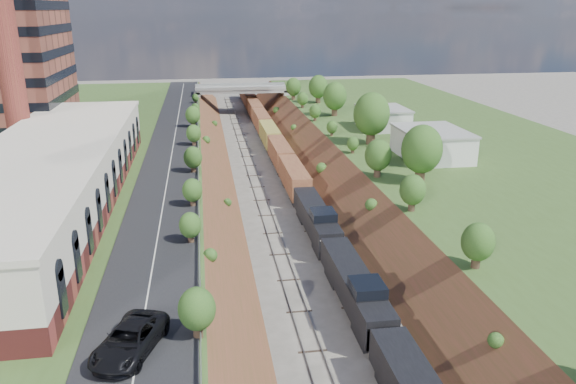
# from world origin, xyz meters

# --- Properties ---
(platform_left) EXTENTS (44.00, 180.00, 5.00)m
(platform_left) POSITION_xyz_m (-33.00, 60.00, 2.50)
(platform_left) COLOR #3B5523
(platform_left) RESTS_ON ground
(platform_right) EXTENTS (44.00, 180.00, 5.00)m
(platform_right) POSITION_xyz_m (33.00, 60.00, 2.50)
(platform_right) COLOR #3B5523
(platform_right) RESTS_ON ground
(embankment_left) EXTENTS (10.00, 180.00, 10.00)m
(embankment_left) POSITION_xyz_m (-11.00, 60.00, 0.00)
(embankment_left) COLOR brown
(embankment_left) RESTS_ON ground
(embankment_right) EXTENTS (10.00, 180.00, 10.00)m
(embankment_right) POSITION_xyz_m (11.00, 60.00, 0.00)
(embankment_right) COLOR brown
(embankment_right) RESTS_ON ground
(rail_left_track) EXTENTS (1.58, 180.00, 0.18)m
(rail_left_track) POSITION_xyz_m (-2.60, 60.00, 0.09)
(rail_left_track) COLOR gray
(rail_left_track) RESTS_ON ground
(rail_right_track) EXTENTS (1.58, 180.00, 0.18)m
(rail_right_track) POSITION_xyz_m (2.60, 60.00, 0.09)
(rail_right_track) COLOR gray
(rail_right_track) RESTS_ON ground
(road) EXTENTS (8.00, 180.00, 0.10)m
(road) POSITION_xyz_m (-15.50, 60.00, 5.05)
(road) COLOR black
(road) RESTS_ON platform_left
(guardrail) EXTENTS (0.10, 171.00, 0.70)m
(guardrail) POSITION_xyz_m (-11.40, 59.80, 5.55)
(guardrail) COLOR #99999E
(guardrail) RESTS_ON platform_left
(commercial_building) EXTENTS (14.30, 62.30, 7.00)m
(commercial_building) POSITION_xyz_m (-28.00, 38.00, 8.51)
(commercial_building) COLOR maroon
(commercial_building) RESTS_ON platform_left
(smokestack) EXTENTS (3.20, 3.20, 40.00)m
(smokestack) POSITION_xyz_m (-36.00, 56.00, 25.00)
(smokestack) COLOR maroon
(smokestack) RESTS_ON platform_left
(overpass) EXTENTS (24.50, 8.30, 7.40)m
(overpass) POSITION_xyz_m (0.00, 122.00, 4.92)
(overpass) COLOR gray
(overpass) RESTS_ON ground
(white_building_near) EXTENTS (9.00, 12.00, 4.00)m
(white_building_near) POSITION_xyz_m (23.50, 52.00, 7.00)
(white_building_near) COLOR silver
(white_building_near) RESTS_ON platform_right
(white_building_far) EXTENTS (8.00, 10.00, 3.60)m
(white_building_far) POSITION_xyz_m (23.00, 74.00, 6.80)
(white_building_far) COLOR silver
(white_building_far) RESTS_ON platform_right
(tree_right_large) EXTENTS (5.25, 5.25, 7.61)m
(tree_right_large) POSITION_xyz_m (17.00, 40.00, 9.38)
(tree_right_large) COLOR #473323
(tree_right_large) RESTS_ON platform_right
(tree_left_crest) EXTENTS (2.45, 2.45, 3.55)m
(tree_left_crest) POSITION_xyz_m (-11.80, 20.00, 7.04)
(tree_left_crest) COLOR #473323
(tree_left_crest) RESTS_ON platform_left
(freight_train) EXTENTS (2.80, 158.43, 4.55)m
(freight_train) POSITION_xyz_m (2.60, 74.86, 2.47)
(freight_train) COLOR black
(freight_train) RESTS_ON ground
(suv) EXTENTS (5.26, 7.46, 1.89)m
(suv) POSITION_xyz_m (-15.95, 6.59, 6.04)
(suv) COLOR black
(suv) RESTS_ON road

